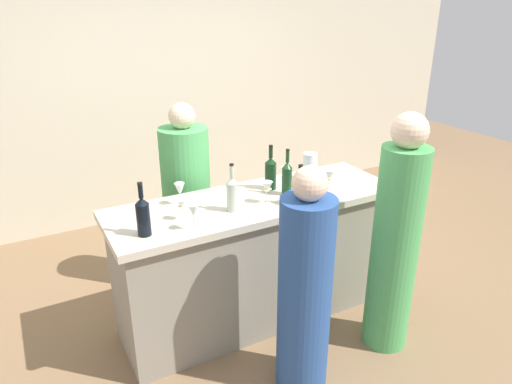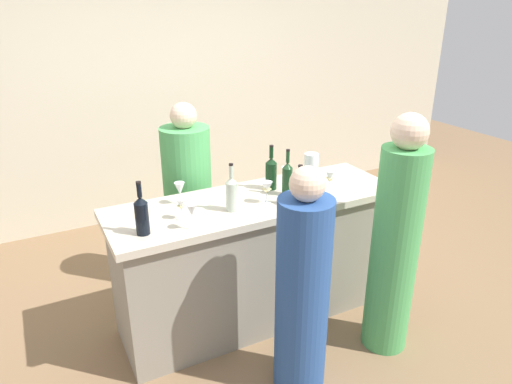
% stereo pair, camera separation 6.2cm
% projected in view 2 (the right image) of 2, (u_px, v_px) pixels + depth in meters
% --- Properties ---
extents(ground_plane, '(12.00, 12.00, 0.00)m').
position_uv_depth(ground_plane, '(256.00, 314.00, 3.57)').
color(ground_plane, '#846647').
extents(back_wall, '(8.00, 0.10, 2.80)m').
position_uv_depth(back_wall, '(159.00, 86.00, 4.84)').
color(back_wall, beige).
rests_on(back_wall, ground).
extents(bar_counter, '(2.05, 0.66, 0.96)m').
position_uv_depth(bar_counter, '(256.00, 259.00, 3.39)').
color(bar_counter, gray).
rests_on(bar_counter, ground).
extents(wine_bottle_leftmost_near_black, '(0.08, 0.08, 0.33)m').
position_uv_depth(wine_bottle_leftmost_near_black, '(142.00, 214.00, 2.68)').
color(wine_bottle_leftmost_near_black, black).
rests_on(wine_bottle_leftmost_near_black, bar_counter).
extents(wine_bottle_second_left_clear_pale, '(0.07, 0.07, 0.32)m').
position_uv_depth(wine_bottle_second_left_clear_pale, '(232.00, 193.00, 2.98)').
color(wine_bottle_second_left_clear_pale, '#B7C6B2').
rests_on(wine_bottle_second_left_clear_pale, bar_counter).
extents(wine_bottle_center_dark_green, '(0.08, 0.08, 0.33)m').
position_uv_depth(wine_bottle_center_dark_green, '(271.00, 173.00, 3.33)').
color(wine_bottle_center_dark_green, black).
rests_on(wine_bottle_center_dark_green, bar_counter).
extents(wine_bottle_second_right_near_black, '(0.08, 0.08, 0.28)m').
position_uv_depth(wine_bottle_second_right_near_black, '(300.00, 190.00, 3.06)').
color(wine_bottle_second_right_near_black, black).
rests_on(wine_bottle_second_right_near_black, bar_counter).
extents(wine_bottle_rightmost_olive_green, '(0.07, 0.07, 0.33)m').
position_uv_depth(wine_bottle_rightmost_olive_green, '(287.00, 178.00, 3.22)').
color(wine_bottle_rightmost_olive_green, '#193D1E').
rests_on(wine_bottle_rightmost_olive_green, bar_counter).
extents(wine_glass_near_left, '(0.07, 0.07, 0.16)m').
position_uv_depth(wine_glass_near_left, '(192.00, 211.00, 2.73)').
color(wine_glass_near_left, white).
rests_on(wine_glass_near_left, bar_counter).
extents(wine_glass_near_center, '(0.07, 0.07, 0.16)m').
position_uv_depth(wine_glass_near_center, '(330.00, 178.00, 3.28)').
color(wine_glass_near_center, white).
rests_on(wine_glass_near_center, bar_counter).
extents(wine_glass_near_right, '(0.08, 0.08, 0.15)m').
position_uv_depth(wine_glass_near_right, '(267.00, 188.00, 3.10)').
color(wine_glass_near_right, white).
rests_on(wine_glass_near_right, bar_counter).
extents(wine_glass_far_left, '(0.07, 0.07, 0.13)m').
position_uv_depth(wine_glass_far_left, '(181.00, 206.00, 2.87)').
color(wine_glass_far_left, white).
rests_on(wine_glass_far_left, bar_counter).
extents(wine_glass_far_center, '(0.08, 0.08, 0.15)m').
position_uv_depth(wine_glass_far_center, '(287.00, 172.00, 3.38)').
color(wine_glass_far_center, white).
rests_on(wine_glass_far_center, bar_counter).
extents(wine_glass_far_right, '(0.07, 0.07, 0.15)m').
position_uv_depth(wine_glass_far_right, '(180.00, 189.00, 3.08)').
color(wine_glass_far_right, white).
rests_on(wine_glass_far_right, bar_counter).
extents(water_pitcher, '(0.11, 0.11, 0.21)m').
position_uv_depth(water_pitcher, '(311.00, 167.00, 3.49)').
color(water_pitcher, silver).
rests_on(water_pitcher, bar_counter).
extents(person_left_guest, '(0.37, 0.37, 1.63)m').
position_uv_depth(person_left_guest, '(395.00, 245.00, 2.99)').
color(person_left_guest, '#4CA559').
rests_on(person_left_guest, ground).
extents(person_center_guest, '(0.41, 0.41, 1.44)m').
position_uv_depth(person_center_guest, '(302.00, 292.00, 2.70)').
color(person_center_guest, '#284C8C').
rests_on(person_center_guest, ground).
extents(person_right_guest, '(0.48, 0.48, 1.54)m').
position_uv_depth(person_right_guest, '(189.00, 207.00, 3.71)').
color(person_right_guest, '#4CA559').
rests_on(person_right_guest, ground).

